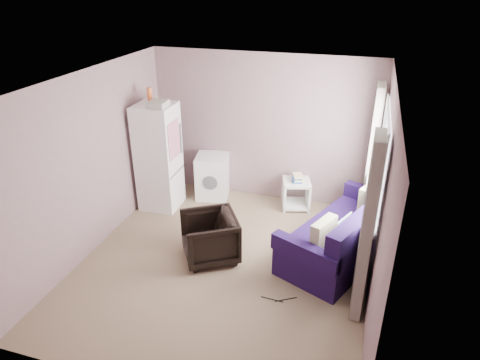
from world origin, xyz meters
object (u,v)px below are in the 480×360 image
object	(u,v)px
armchair	(210,235)
side_table	(296,192)
sofa	(346,236)
fridge	(159,157)
washing_machine	(212,175)

from	to	relation	value
armchair	side_table	world-z (taller)	armchair
sofa	fridge	bearing A→B (deg)	-167.10
washing_machine	side_table	xyz separation A→B (m)	(1.49, 0.02, -0.11)
armchair	fridge	bearing A→B (deg)	-163.64
fridge	side_table	world-z (taller)	fridge
washing_machine	sofa	bearing A→B (deg)	-37.72
washing_machine	side_table	distance (m)	1.49
armchair	side_table	xyz separation A→B (m)	(0.89, 1.77, -0.08)
fridge	washing_machine	bearing A→B (deg)	37.08
side_table	sofa	distance (m)	1.50
side_table	washing_machine	bearing A→B (deg)	-179.26
fridge	sofa	xyz separation A→B (m)	(3.09, -0.61, -0.56)
fridge	side_table	xyz separation A→B (m)	(2.20, 0.59, -0.61)
armchair	sofa	size ratio (longest dim) A/B	0.33
fridge	washing_machine	distance (m)	1.04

